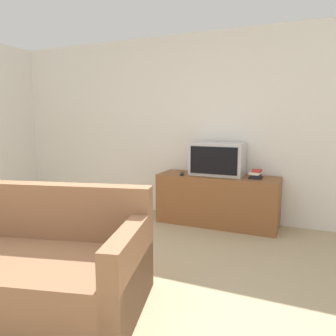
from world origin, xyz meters
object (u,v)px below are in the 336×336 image
Objects in this scene: television at (217,159)px; book_stack at (256,174)px; couch at (6,265)px; remote_on_stand at (182,174)px; tv_stand at (217,200)px.

television is 0.55m from book_stack.
remote_on_stand is at bearing 62.21° from couch.
couch is at bearing -112.23° from tv_stand.
book_stack is at bearing 0.54° from tv_stand.
television is at bearing 114.62° from tv_stand.
remote_on_stand is at bearing -155.53° from television.
couch reaches higher than remote_on_stand.
tv_stand is 0.63m from book_stack.
couch reaches higher than book_stack.
tv_stand is 2.28× the size of television.
couch is 2.46m from remote_on_stand.
couch is at bearing -103.37° from remote_on_stand.
television is at bearing 24.47° from remote_on_stand.
book_stack reaches higher than remote_on_stand.
couch reaches higher than tv_stand.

